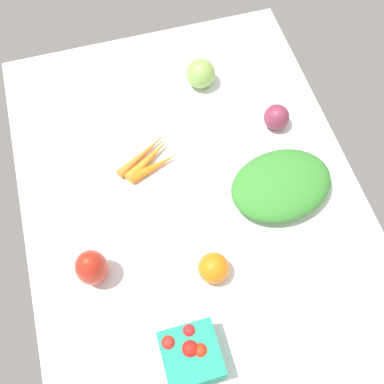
# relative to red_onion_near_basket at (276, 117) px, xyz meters

# --- Properties ---
(tablecloth) EXTENTS (1.04, 0.76, 0.02)m
(tablecloth) POSITION_rel_red_onion_near_basket_xyz_m (-0.13, 0.25, -0.04)
(tablecloth) COLOR white
(tablecloth) RESTS_ON ground
(red_onion_near_basket) EXTENTS (0.06, 0.06, 0.06)m
(red_onion_near_basket) POSITION_rel_red_onion_near_basket_xyz_m (0.00, 0.00, 0.00)
(red_onion_near_basket) COLOR #822E48
(red_onion_near_basket) RESTS_ON tablecloth
(heirloom_tomato_orange) EXTENTS (0.06, 0.06, 0.06)m
(heirloom_tomato_orange) POSITION_rel_red_onion_near_basket_xyz_m (-0.32, 0.26, 0.00)
(heirloom_tomato_orange) COLOR orange
(heirloom_tomato_orange) RESTS_ON tablecloth
(berry_basket) EXTENTS (0.11, 0.11, 0.08)m
(berry_basket) POSITION_rel_red_onion_near_basket_xyz_m (-0.47, 0.35, 0.01)
(berry_basket) COLOR #239E7C
(berry_basket) RESTS_ON tablecloth
(carrot_bunch) EXTENTS (0.12, 0.16, 0.03)m
(carrot_bunch) POSITION_rel_red_onion_near_basket_xyz_m (-0.02, 0.32, -0.02)
(carrot_bunch) COLOR orange
(carrot_bunch) RESTS_ON tablecloth
(bell_pepper_red) EXTENTS (0.09, 0.09, 0.10)m
(bell_pepper_red) POSITION_rel_red_onion_near_basket_xyz_m (-0.26, 0.49, 0.02)
(bell_pepper_red) COLOR red
(bell_pepper_red) RESTS_ON tablecloth
(heirloom_tomato_green) EXTENTS (0.07, 0.07, 0.07)m
(heirloom_tomato_green) POSITION_rel_red_onion_near_basket_xyz_m (0.18, 0.14, 0.01)
(heirloom_tomato_green) COLOR #86B353
(heirloom_tomato_green) RESTS_ON tablecloth
(leafy_greens_clump) EXTENTS (0.20, 0.25, 0.07)m
(leafy_greens_clump) POSITION_rel_red_onion_near_basket_xyz_m (-0.18, 0.06, 0.00)
(leafy_greens_clump) COLOR #378631
(leafy_greens_clump) RESTS_ON tablecloth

